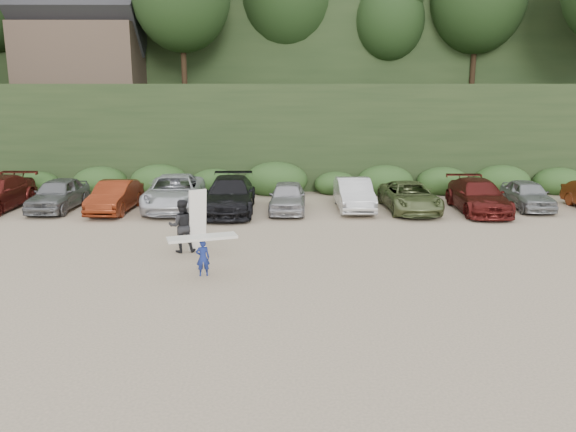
{
  "coord_description": "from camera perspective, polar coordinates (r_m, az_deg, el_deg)",
  "views": [
    {
      "loc": [
        1.85,
        -16.5,
        5.72
      ],
      "look_at": [
        1.98,
        3.0,
        1.3
      ],
      "focal_mm": 35.0,
      "sensor_mm": 36.0,
      "label": 1
    }
  ],
  "objects": [
    {
      "name": "ground",
      "position": [
        17.56,
        -6.45,
        -6.32
      ],
      "size": [
        120.0,
        120.0,
        0.0
      ],
      "primitive_type": "plane",
      "color": "tan",
      "rests_on": "ground"
    },
    {
      "name": "hillside_backdrop",
      "position": [
        52.76,
        -2.84,
        18.75
      ],
      "size": [
        90.0,
        41.5,
        28.0
      ],
      "color": "black",
      "rests_on": "ground"
    },
    {
      "name": "parked_cars",
      "position": [
        27.36,
        -10.65,
        2.1
      ],
      "size": [
        40.02,
        6.64,
        1.64
      ],
      "color": "silver",
      "rests_on": "ground"
    },
    {
      "name": "child_surfer",
      "position": [
        17.65,
        -8.67,
        -3.33
      ],
      "size": [
        2.22,
        1.24,
        1.28
      ],
      "color": "navy",
      "rests_on": "ground"
    },
    {
      "name": "adult_surfer",
      "position": [
        20.34,
        -10.6,
        -0.94
      ],
      "size": [
        1.43,
        0.89,
        2.26
      ],
      "color": "black",
      "rests_on": "ground"
    }
  ]
}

